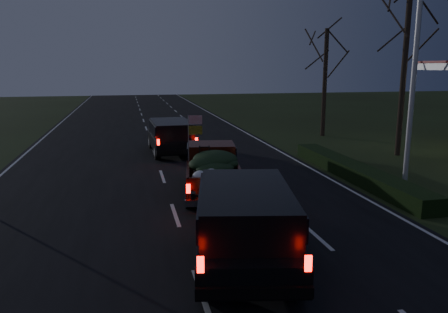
{
  "coord_description": "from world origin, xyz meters",
  "views": [
    {
      "loc": [
        -1.33,
        -13.07,
        4.59
      ],
      "look_at": [
        2.12,
        2.46,
        1.3
      ],
      "focal_mm": 35.0,
      "sensor_mm": 36.0,
      "label": 1
    }
  ],
  "objects": [
    {
      "name": "road_asphalt",
      "position": [
        0.0,
        0.0,
        0.01
      ],
      "size": [
        14.0,
        120.0,
        0.02
      ],
      "primitive_type": "cube",
      "color": "black",
      "rests_on": "ground"
    },
    {
      "name": "pickup_truck",
      "position": [
        1.62,
        2.24,
        0.96
      ],
      "size": [
        2.56,
        5.11,
        2.57
      ],
      "rotation": [
        0.0,
        0.0,
        -0.15
      ],
      "color": "#3A0F07",
      "rests_on": "ground"
    },
    {
      "name": "ground",
      "position": [
        0.0,
        0.0,
        0.0
      ],
      "size": [
        120.0,
        120.0,
        0.0
      ],
      "primitive_type": "plane",
      "color": "black",
      "rests_on": "ground"
    },
    {
      "name": "rear_suv",
      "position": [
        1.27,
        -3.64,
        1.13
      ],
      "size": [
        3.14,
        5.53,
        1.5
      ],
      "rotation": [
        0.0,
        0.0,
        -0.19
      ],
      "color": "black",
      "rests_on": "ground"
    },
    {
      "name": "light_pole",
      "position": [
        9.5,
        2.0,
        5.48
      ],
      "size": [
        0.5,
        0.9,
        9.16
      ],
      "color": "silver",
      "rests_on": "ground"
    },
    {
      "name": "bare_tree_far",
      "position": [
        11.5,
        14.0,
        5.23
      ],
      "size": [
        3.6,
        3.6,
        7.0
      ],
      "color": "black",
      "rests_on": "ground"
    },
    {
      "name": "bare_tree_mid",
      "position": [
        12.5,
        7.0,
        6.35
      ],
      "size": [
        3.6,
        3.6,
        8.5
      ],
      "color": "black",
      "rests_on": "ground"
    },
    {
      "name": "hedge_row",
      "position": [
        7.8,
        3.0,
        0.3
      ],
      "size": [
        1.0,
        10.0,
        0.6
      ],
      "primitive_type": "cube",
      "color": "black",
      "rests_on": "ground"
    },
    {
      "name": "lead_suv",
      "position": [
        0.9,
        10.07,
        1.08
      ],
      "size": [
        2.24,
        5.03,
        1.42
      ],
      "rotation": [
        0.0,
        0.0,
        0.04
      ],
      "color": "black",
      "rests_on": "ground"
    }
  ]
}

